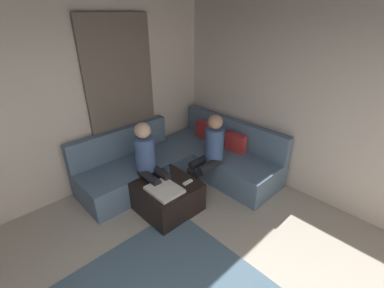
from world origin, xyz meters
TOP-DOWN VIEW (x-y plane):
  - wall_back at (0.00, 2.94)m, footprint 6.00×0.12m
  - wall_left at (-2.94, 0.00)m, footprint 0.12×6.00m
  - curtain_panel at (-2.84, 1.30)m, footprint 0.06×1.10m
  - sectional_couch at (-2.08, 1.88)m, footprint 2.10×2.55m
  - ottoman at (-1.61, 1.14)m, footprint 0.76×0.76m
  - folded_blanket at (-1.51, 1.02)m, footprint 0.44×0.36m
  - coffee_mug at (-1.83, 1.32)m, footprint 0.08×0.08m
  - game_remote at (-1.43, 1.36)m, footprint 0.05×0.15m
  - person_on_couch_back at (-1.57, 1.93)m, footprint 0.30×0.60m
  - person_on_couch_side at (-1.93, 1.10)m, footprint 0.60×0.30m

SIDE VIEW (x-z plane):
  - ottoman at x=-1.61m, z-range 0.00..0.42m
  - sectional_couch at x=-2.08m, z-range -0.15..0.72m
  - game_remote at x=-1.43m, z-range 0.42..0.44m
  - folded_blanket at x=-1.51m, z-range 0.42..0.46m
  - coffee_mug at x=-1.83m, z-range 0.42..0.52m
  - person_on_couch_back at x=-1.57m, z-range 0.06..1.26m
  - person_on_couch_side at x=-1.93m, z-range 0.06..1.26m
  - curtain_panel at x=-2.84m, z-range 0.00..2.50m
  - wall_back at x=0.00m, z-range 0.00..2.70m
  - wall_left at x=-2.94m, z-range 0.00..2.70m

